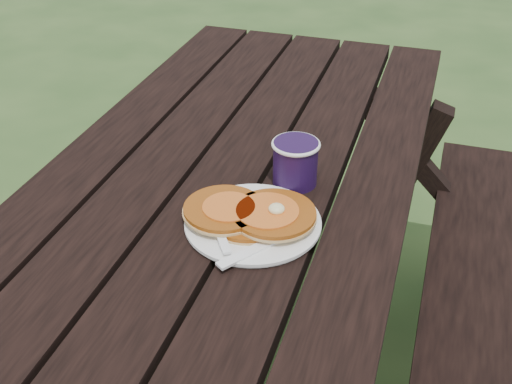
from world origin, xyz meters
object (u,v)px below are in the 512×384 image
(picnic_table, at_px, (223,325))
(plate, at_px, (253,223))
(pancake_stack, at_px, (250,213))
(coffee_cup, at_px, (295,160))

(picnic_table, bearing_deg, plate, -43.55)
(plate, distance_m, pancake_stack, 0.02)
(picnic_table, bearing_deg, coffee_cup, 23.35)
(picnic_table, relative_size, pancake_stack, 7.47)
(pancake_stack, height_order, coffee_cup, coffee_cup)
(plate, height_order, pancake_stack, pancake_stack)
(plate, xyz_separation_m, pancake_stack, (-0.01, 0.00, 0.02))
(picnic_table, xyz_separation_m, plate, (0.11, -0.10, 0.39))
(pancake_stack, distance_m, coffee_cup, 0.17)
(pancake_stack, relative_size, coffee_cup, 2.51)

